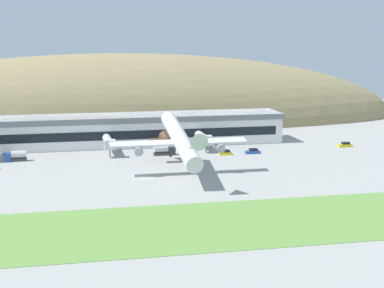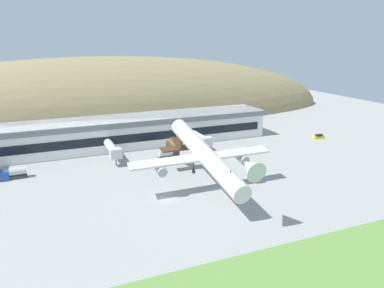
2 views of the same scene
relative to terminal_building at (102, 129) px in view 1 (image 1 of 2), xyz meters
The scene contains 13 objects.
ground_plane 47.84m from the terminal_building, 82.08° to the right, with size 313.29×313.29×0.00m, color #9E9E99.
grass_strip_foreground 91.04m from the terminal_building, 85.87° to the right, with size 281.96×31.57×0.08m, color #669342.
hill_backdrop 50.58m from the terminal_building, 80.86° to the left, with size 244.23×59.96×56.60m, color #8E7F56.
terminal_building is the anchor object (origin of this frame).
jetway_1 15.40m from the terminal_building, 86.64° to the right, with size 3.38×14.16×5.43m.
jetway_2 33.99m from the terminal_building, 25.49° to the right, with size 3.38×12.92×5.43m.
cargo_airplane 49.65m from the terminal_building, 70.12° to the right, with size 36.24×46.04×12.04m.
service_car_0 79.46m from the terminal_building, 13.34° to the right, with size 4.55×1.74×1.63m.
service_car_2 42.70m from the terminal_building, 32.59° to the right, with size 4.03×1.95×1.54m.
service_car_3 50.13m from the terminal_building, 27.05° to the right, with size 4.57×1.94×1.57m.
fuel_truck 32.95m from the terminal_building, 143.95° to the right, with size 6.68×2.48×3.05m.
box_truck 26.30m from the terminal_building, 48.17° to the right, with size 6.64×2.37×3.05m.
traffic_cone_0 42.64m from the terminal_building, 134.57° to the right, with size 0.52×0.52×0.58m.
Camera 1 is at (-21.04, -161.03, 37.94)m, focal length 60.00 mm.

